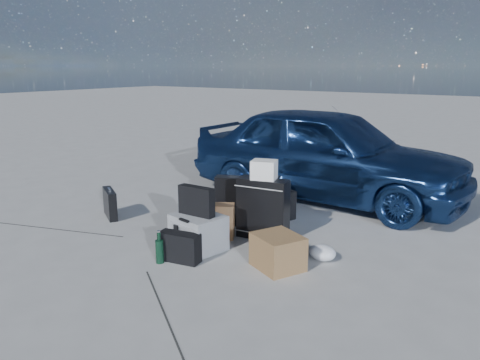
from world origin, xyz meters
name	(u,v)px	position (x,y,z in m)	size (l,w,h in m)	color
ground	(180,243)	(0.00, 0.00, 0.00)	(60.00, 60.00, 0.00)	#A9A8A4
car	(326,153)	(0.56, 2.57, 0.68)	(1.61, 3.99, 1.36)	navy
pelican_case	(198,232)	(0.28, -0.01, 0.19)	(0.52, 0.42, 0.37)	gray
laptop_bag	(196,201)	(0.26, -0.01, 0.53)	(0.41, 0.10, 0.31)	black
briefcase	(110,204)	(-1.35, 0.18, 0.18)	(0.47, 0.10, 0.36)	black
suitcase_left	(235,201)	(0.14, 0.86, 0.30)	(0.46, 0.17, 0.60)	black
suitcase_right	(263,209)	(0.67, 0.66, 0.34)	(0.57, 0.21, 0.69)	black
white_carton	(264,170)	(0.68, 0.66, 0.80)	(0.26, 0.21, 0.21)	white
duffel_bag	(268,201)	(0.27, 1.44, 0.19)	(0.74, 0.32, 0.37)	black
flat_box_white	(270,184)	(0.29, 1.45, 0.41)	(0.42, 0.32, 0.07)	white
flat_box_black	(270,179)	(0.28, 1.47, 0.47)	(0.28, 0.20, 0.06)	black
kraft_bag	(221,221)	(0.28, 0.39, 0.20)	(0.30, 0.18, 0.40)	#A16946
cardboard_box	(278,252)	(1.22, 0.05, 0.17)	(0.44, 0.39, 0.33)	olive
plastic_bag	(322,252)	(1.49, 0.47, 0.08)	(0.29, 0.24, 0.16)	silver
messenger_bag	(180,247)	(0.33, -0.37, 0.15)	(0.42, 0.16, 0.30)	black
green_bottle	(159,247)	(0.20, -0.51, 0.16)	(0.08, 0.08, 0.32)	black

